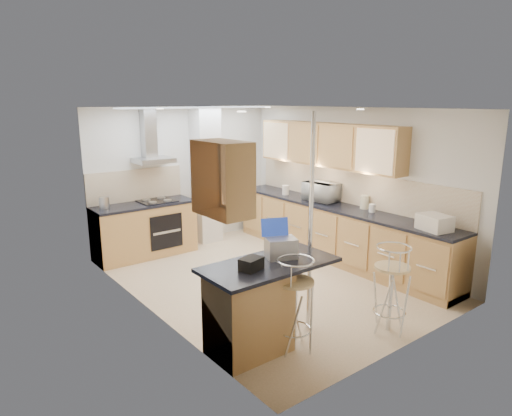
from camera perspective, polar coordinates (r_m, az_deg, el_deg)
ground at (r=6.89m, az=1.21°, el=-8.91°), size 4.80×4.80×0.00m
room_shell at (r=6.95m, az=1.41°, el=4.51°), size 3.64×4.84×2.51m
right_counter at (r=7.72m, az=9.94°, el=-3.02°), size 0.63×4.40×0.92m
back_counter at (r=7.99m, az=-13.72°, el=-2.64°), size 1.70×0.63×0.92m
peninsula at (r=5.02m, az=1.63°, el=-11.86°), size 1.47×0.72×0.94m
microwave at (r=7.88m, az=8.19°, el=2.03°), size 0.45×0.61×0.32m
laptop at (r=4.97m, az=3.14°, el=-4.98°), size 0.39×0.35×0.22m
bag at (r=4.63m, az=-0.60°, el=-6.99°), size 0.26×0.22×0.13m
bar_stool_near at (r=4.92m, az=4.85°, el=-11.94°), size 0.43×0.43×1.03m
bar_stool_end at (r=5.50m, az=16.51°, el=-9.64°), size 0.58×0.58×1.03m
jar_a at (r=8.34m, az=3.71°, el=2.26°), size 0.13×0.13×0.17m
jar_b at (r=7.85m, az=8.16°, el=1.38°), size 0.14×0.14×0.16m
jar_c at (r=7.46m, az=13.42°, el=0.72°), size 0.17×0.17×0.21m
jar_d at (r=7.26m, az=14.32°, el=-0.02°), size 0.10×0.10×0.13m
bread_bin at (r=6.51m, az=21.42°, el=-1.70°), size 0.39×0.45×0.21m
kettle at (r=7.64m, az=-18.44°, el=0.63°), size 0.16×0.16×0.20m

